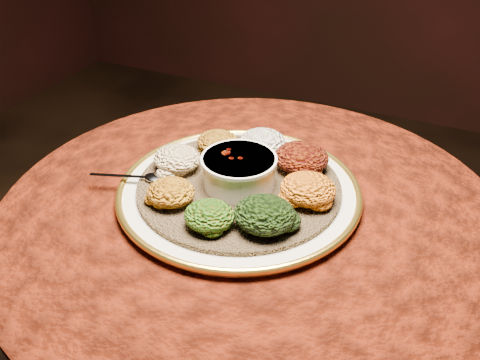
% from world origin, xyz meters
% --- Properties ---
extents(table, '(0.96, 0.96, 0.73)m').
position_xyz_m(table, '(0.00, 0.00, 0.55)').
color(table, black).
rests_on(table, ground).
extents(platter, '(0.59, 0.59, 0.02)m').
position_xyz_m(platter, '(-0.03, 0.02, 0.75)').
color(platter, beige).
rests_on(platter, table).
extents(injera, '(0.47, 0.47, 0.01)m').
position_xyz_m(injera, '(-0.03, 0.02, 0.76)').
color(injera, brown).
rests_on(injera, platter).
extents(stew_bowl, '(0.14, 0.14, 0.06)m').
position_xyz_m(stew_bowl, '(-0.03, 0.02, 0.80)').
color(stew_bowl, white).
rests_on(stew_bowl, injera).
extents(spoon, '(0.14, 0.06, 0.01)m').
position_xyz_m(spoon, '(-0.20, -0.04, 0.77)').
color(spoon, silver).
rests_on(spoon, injera).
extents(portion_ayib, '(0.10, 0.09, 0.05)m').
position_xyz_m(portion_ayib, '(-0.04, 0.16, 0.78)').
color(portion_ayib, white).
rests_on(portion_ayib, injera).
extents(portion_kitfo, '(0.11, 0.10, 0.05)m').
position_xyz_m(portion_kitfo, '(0.05, 0.12, 0.79)').
color(portion_kitfo, black).
rests_on(portion_kitfo, injera).
extents(portion_tikil, '(0.10, 0.10, 0.05)m').
position_xyz_m(portion_tikil, '(0.10, 0.03, 0.79)').
color(portion_tikil, '#A8680E').
rests_on(portion_tikil, injera).
extents(portion_gomen, '(0.11, 0.10, 0.05)m').
position_xyz_m(portion_gomen, '(0.06, -0.08, 0.79)').
color(portion_gomen, black).
rests_on(portion_gomen, injera).
extents(portion_mixveg, '(0.09, 0.08, 0.04)m').
position_xyz_m(portion_mixveg, '(-0.03, -0.11, 0.78)').
color(portion_mixveg, '#983D09').
rests_on(portion_mixveg, injera).
extents(portion_kik, '(0.09, 0.08, 0.04)m').
position_xyz_m(portion_kik, '(-0.12, -0.08, 0.78)').
color(portion_kik, '#B2730F').
rests_on(portion_kik, injera).
extents(portion_timatim, '(0.09, 0.09, 0.05)m').
position_xyz_m(portion_timatim, '(-0.17, 0.02, 0.78)').
color(portion_timatim, maroon).
rests_on(portion_timatim, injera).
extents(portion_shiro, '(0.09, 0.08, 0.04)m').
position_xyz_m(portion_shiro, '(-0.13, 0.12, 0.78)').
color(portion_shiro, '#9D6A13').
rests_on(portion_shiro, injera).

